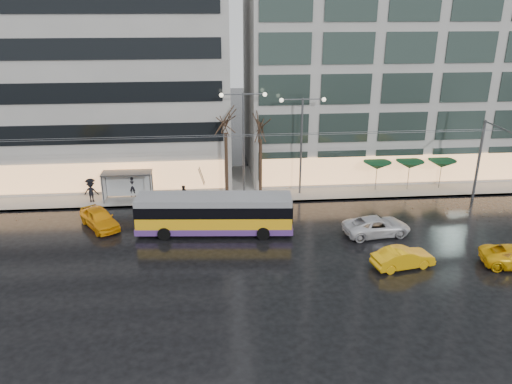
{
  "coord_description": "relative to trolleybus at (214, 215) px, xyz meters",
  "views": [
    {
      "loc": [
        -0.6,
        -30.41,
        16.21
      ],
      "look_at": [
        2.55,
        5.0,
        2.59
      ],
      "focal_mm": 35.0,
      "sensor_mm": 36.0,
      "label": 1
    }
  ],
  "objects": [
    {
      "name": "sedan_silver",
      "position": [
        11.93,
        -1.4,
        -0.75
      ],
      "size": [
        5.21,
        2.9,
        1.38
      ],
      "primitive_type": "imported",
      "rotation": [
        0.0,
        0.0,
        1.7
      ],
      "color": "silver",
      "rests_on": "ground"
    },
    {
      "name": "ground",
      "position": [
        0.67,
        -3.53,
        -1.44
      ],
      "size": [
        140.0,
        140.0,
        0.0
      ],
      "primitive_type": "plane",
      "color": "black",
      "rests_on": "ground"
    },
    {
      "name": "pedestrian_a",
      "position": [
        -7.09,
        7.74,
        0.14
      ],
      "size": [
        0.97,
        0.99,
        2.19
      ],
      "color": "black",
      "rests_on": "sidewalk"
    },
    {
      "name": "street_lamp_far",
      "position": [
        7.67,
        7.27,
        4.28
      ],
      "size": [
        3.96,
        0.36,
        8.53
      ],
      "color": "#595B60",
      "rests_on": "sidewalk"
    },
    {
      "name": "tree_b",
      "position": [
        4.17,
        7.67,
        4.96
      ],
      "size": [
        3.2,
        3.2,
        7.7
      ],
      "color": "black",
      "rests_on": "sidewalk"
    },
    {
      "name": "pedestrian_c",
      "position": [
        -10.41,
        6.77,
        -0.16
      ],
      "size": [
        1.24,
        0.87,
        2.11
      ],
      "color": "black",
      "rests_on": "sidewalk"
    },
    {
      "name": "parasol_c",
      "position": [
        20.67,
        7.47,
        1.01
      ],
      "size": [
        2.5,
        2.5,
        2.65
      ],
      "color": "#595B60",
      "rests_on": "sidewalk"
    },
    {
      "name": "street_lamp_near",
      "position": [
        2.67,
        7.27,
        4.55
      ],
      "size": [
        3.96,
        0.36,
        9.03
      ],
      "color": "#595B60",
      "rests_on": "sidewalk"
    },
    {
      "name": "trolleybus",
      "position": [
        0.0,
        0.0,
        0.0
      ],
      "size": [
        11.59,
        4.87,
        5.3
      ],
      "color": "yellow",
      "rests_on": "ground"
    },
    {
      "name": "tree_a",
      "position": [
        1.17,
        7.47,
        5.65
      ],
      "size": [
        3.2,
        3.2,
        8.4
      ],
      "color": "black",
      "rests_on": "sidewalk"
    },
    {
      "name": "pedestrian_b",
      "position": [
        -2.59,
        5.87,
        -0.51
      ],
      "size": [
        0.95,
        0.88,
        1.55
      ],
      "color": "black",
      "rests_on": "sidewalk"
    },
    {
      "name": "taxi_a",
      "position": [
        -8.76,
        1.73,
        -0.68
      ],
      "size": [
        3.95,
        4.72,
        1.52
      ],
      "primitive_type": "imported",
      "rotation": [
        0.0,
        0.0,
        0.58
      ],
      "color": "#FFA80D",
      "rests_on": "ground"
    },
    {
      "name": "building_right",
      "position": [
        19.67,
        15.47,
        11.21
      ],
      "size": [
        32.0,
        14.0,
        25.0
      ],
      "primitive_type": "cube",
      "color": "#9E9B97",
      "rests_on": "sidewalk"
    },
    {
      "name": "bus_shelter",
      "position": [
        -7.71,
        7.15,
        0.52
      ],
      "size": [
        4.2,
        1.6,
        2.51
      ],
      "color": "#595B60",
      "rests_on": "sidewalk"
    },
    {
      "name": "building_left",
      "position": [
        -15.33,
        15.47,
        9.71
      ],
      "size": [
        34.0,
        14.0,
        22.0
      ],
      "primitive_type": "cube",
      "color": "#9E9B97",
      "rests_on": "sidewalk"
    },
    {
      "name": "catenary",
      "position": [
        1.67,
        4.4,
        2.82
      ],
      "size": [
        42.24,
        5.12,
        7.0
      ],
      "color": "#595B60",
      "rests_on": "ground"
    },
    {
      "name": "sidewalk",
      "position": [
        2.67,
        10.47,
        -1.36
      ],
      "size": [
        80.0,
        10.0,
        0.15
      ],
      "primitive_type": "cube",
      "color": "gray",
      "rests_on": "ground"
    },
    {
      "name": "parasol_a",
      "position": [
        14.67,
        7.47,
        1.01
      ],
      "size": [
        2.5,
        2.5,
        2.65
      ],
      "color": "#595B60",
      "rests_on": "sidewalk"
    },
    {
      "name": "kerb",
      "position": [
        2.67,
        5.52,
        -1.36
      ],
      "size": [
        80.0,
        0.1,
        0.15
      ],
      "primitive_type": "cube",
      "color": "slate",
      "rests_on": "ground"
    },
    {
      "name": "taxi_b",
      "position": [
        12.1,
        -6.27,
        -0.76
      ],
      "size": [
        4.28,
        2.19,
        1.34
      ],
      "primitive_type": "imported",
      "rotation": [
        0.0,
        0.0,
        1.77
      ],
      "color": "#FFB30D",
      "rests_on": "ground"
    },
    {
      "name": "parasol_b",
      "position": [
        17.67,
        7.47,
        1.01
      ],
      "size": [
        2.5,
        2.5,
        2.65
      ],
      "color": "#595B60",
      "rests_on": "sidewalk"
    }
  ]
}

